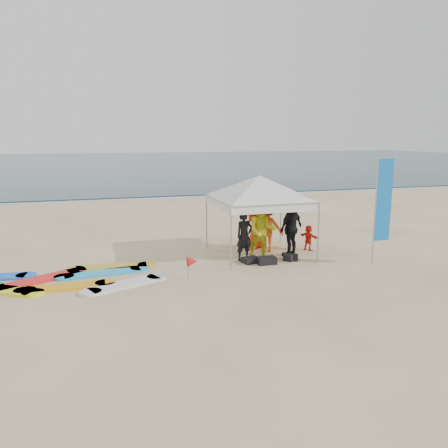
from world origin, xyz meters
TOP-DOWN VIEW (x-y plane):
  - ground at (0.00, 0.00)m, footprint 120.00×120.00m
  - ocean at (0.00, 60.00)m, footprint 160.00×84.00m
  - shoreline_foam at (0.00, 18.20)m, footprint 160.00×1.20m
  - person_black_a at (0.34, 2.63)m, footprint 0.64×0.49m
  - person_yellow at (0.91, 2.57)m, footprint 1.04×0.89m
  - person_orange_a at (1.45, 3.46)m, footprint 1.22×0.96m
  - person_black_b at (1.95, 2.70)m, footprint 1.16×0.93m
  - person_orange_b at (1.27, 3.96)m, footprint 1.10×0.93m
  - person_seated at (2.85, 3.19)m, footprint 0.57×0.83m
  - canopy_tent at (1.01, 3.12)m, footprint 3.93×3.93m
  - feather_flag at (4.09, 1.04)m, footprint 0.55×0.04m
  - marker_pennant at (-1.61, 1.28)m, footprint 0.28×0.28m
  - gear_pile at (1.06, 2.18)m, footprint 1.85×0.71m
  - surfboard_spread at (-5.27, 2.12)m, footprint 5.79×2.67m

SIDE VIEW (x-z plane):
  - ground at x=0.00m, z-range 0.00..0.00m
  - shoreline_foam at x=0.00m, z-range 0.00..0.01m
  - surfboard_spread at x=-5.27m, z-range 0.00..0.07m
  - ocean at x=0.00m, z-range 0.00..0.08m
  - gear_pile at x=1.06m, z-range -0.01..0.21m
  - person_seated at x=2.85m, z-range 0.00..0.87m
  - marker_pennant at x=-1.61m, z-range 0.18..0.81m
  - person_black_a at x=0.34m, z-range 0.00..1.56m
  - person_orange_a at x=1.45m, z-range 0.00..1.66m
  - person_black_b at x=1.95m, z-range 0.00..1.84m
  - person_yellow at x=0.91m, z-range 0.00..1.86m
  - person_orange_b at x=1.27m, z-range 0.00..1.92m
  - feather_flag at x=4.09m, z-range 0.29..3.54m
  - canopy_tent at x=1.01m, z-range 1.10..4.06m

